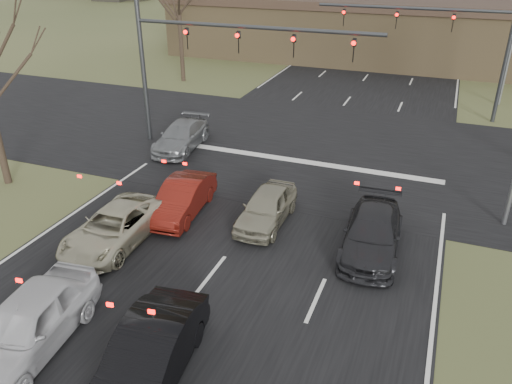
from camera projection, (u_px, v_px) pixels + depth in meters
ground at (163, 336)px, 13.61m from camera, size 360.00×360.00×0.00m
road_main at (406, 26)px, 63.57m from camera, size 14.00×300.00×0.02m
road_cross at (311, 147)px, 26.10m from camera, size 200.00×14.00×0.02m
building at (406, 31)px, 43.41m from camera, size 42.40×10.40×5.30m
mast_arm_near at (199, 48)px, 23.85m from camera, size 12.12×0.24×8.00m
mast_arm_far at (457, 32)px, 28.51m from camera, size 11.12×0.24×8.00m
car_silver_suv at (114, 227)px, 17.57m from camera, size 2.24×4.68×1.29m
car_white_sedan at (28, 323)px, 12.93m from camera, size 2.38×4.83×1.58m
car_black_hatch at (149, 356)px, 11.99m from camera, size 2.15×4.67×1.49m
car_charcoal_sedan at (372, 233)px, 17.14m from camera, size 2.16×4.76×1.35m
car_grey_ahead at (181, 136)px, 25.75m from camera, size 2.28×4.69×1.31m
car_red_ahead at (182, 198)px, 19.49m from camera, size 1.82×4.23×1.35m
car_silver_ahead at (266, 207)px, 18.86m from camera, size 1.59×3.89×1.32m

